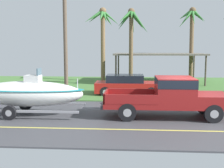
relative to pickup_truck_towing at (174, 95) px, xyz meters
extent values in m
cube|color=#424247|center=(0.73, -0.36, -1.07)|extent=(36.00, 8.00, 0.06)
cube|color=#477538|center=(0.73, 10.64, -1.04)|extent=(36.00, 14.00, 0.11)
cube|color=#DBCC4C|center=(0.73, -2.16, -1.03)|extent=(34.20, 0.12, 0.01)
cube|color=maroon|center=(-0.36, 0.00, -0.41)|extent=(5.63, 1.91, 0.22)
cube|color=maroon|center=(1.67, 0.00, -0.11)|extent=(1.58, 1.91, 0.38)
cube|color=maroon|center=(0.04, 0.00, 0.27)|extent=(1.69, 1.91, 1.13)
cube|color=black|center=(0.04, 0.00, 0.60)|extent=(1.71, 1.93, 0.38)
cube|color=#621111|center=(-1.99, 0.00, -0.28)|extent=(2.37, 1.91, 0.04)
cube|color=maroon|center=(-1.99, 0.92, -0.07)|extent=(2.37, 0.08, 0.45)
cube|color=maroon|center=(-1.99, -0.92, -0.07)|extent=(2.37, 0.08, 0.45)
cube|color=maroon|center=(-3.13, 0.00, -0.07)|extent=(0.08, 1.91, 0.45)
cube|color=#333338|center=(-3.23, 0.00, -0.47)|extent=(0.12, 1.72, 0.16)
sphere|color=#B2B2B7|center=(-3.35, 0.00, -0.42)|extent=(0.10, 0.10, 0.10)
cylinder|color=black|center=(1.59, 0.85, -0.64)|extent=(0.80, 0.28, 0.80)
cylinder|color=#9E9EA3|center=(1.59, 0.85, -0.64)|extent=(0.36, 0.29, 0.36)
cylinder|color=black|center=(1.59, -0.85, -0.64)|extent=(0.80, 0.28, 0.80)
cylinder|color=#9E9EA3|center=(1.59, -0.85, -0.64)|extent=(0.36, 0.29, 0.36)
cylinder|color=black|center=(-2.11, 0.85, -0.64)|extent=(0.80, 0.28, 0.80)
cylinder|color=#9E9EA3|center=(-2.11, 0.85, -0.64)|extent=(0.36, 0.29, 0.36)
cylinder|color=black|center=(-2.11, -0.85, -0.64)|extent=(0.80, 0.28, 0.80)
cylinder|color=#9E9EA3|center=(-2.11, -0.85, -0.64)|extent=(0.36, 0.29, 0.36)
cube|color=gray|center=(-3.80, 0.00, -0.66)|extent=(0.90, 0.10, 0.08)
cube|color=gray|center=(-6.86, 0.92, -0.66)|extent=(5.20, 0.12, 0.10)
cube|color=gray|center=(-6.86, -0.92, -0.66)|extent=(5.20, 0.12, 0.10)
cylinder|color=black|center=(-7.38, 0.98, -0.72)|extent=(0.64, 0.22, 0.64)
cylinder|color=#9E9EA3|center=(-7.38, 0.98, -0.72)|extent=(0.29, 0.23, 0.29)
cylinder|color=black|center=(-7.38, -0.98, -0.72)|extent=(0.64, 0.22, 0.64)
cylinder|color=#9E9EA3|center=(-7.38, -0.98, -0.72)|extent=(0.29, 0.23, 0.29)
ellipsoid|color=white|center=(-6.86, 0.00, -0.01)|extent=(5.31, 1.68, 1.20)
ellipsoid|color=teal|center=(-6.86, 0.00, 0.21)|extent=(5.41, 1.72, 0.12)
cube|color=silver|center=(-6.59, 0.00, 0.56)|extent=(0.70, 0.60, 0.65)
cube|color=slate|center=(-6.29, 0.00, 1.04)|extent=(0.06, 0.56, 0.36)
cylinder|color=silver|center=(-4.47, 0.00, 0.49)|extent=(0.04, 0.04, 0.50)
cube|color=#B21E19|center=(-2.16, 6.16, -0.51)|extent=(4.44, 1.78, 0.70)
cube|color=black|center=(-2.39, 6.16, 0.09)|extent=(2.49, 1.63, 0.50)
cylinder|color=black|center=(-0.65, 6.96, -0.71)|extent=(0.66, 0.22, 0.66)
cylinder|color=#9E9EA3|center=(-0.65, 6.96, -0.71)|extent=(0.30, 0.23, 0.30)
cylinder|color=black|center=(-0.65, 5.36, -0.71)|extent=(0.66, 0.22, 0.66)
cylinder|color=#9E9EA3|center=(-0.65, 5.36, -0.71)|extent=(0.30, 0.23, 0.30)
cylinder|color=black|center=(-3.67, 6.96, -0.71)|extent=(0.66, 0.22, 0.66)
cylinder|color=#9E9EA3|center=(-3.67, 6.96, -0.71)|extent=(0.30, 0.23, 0.30)
cylinder|color=black|center=(-3.67, 5.36, -0.71)|extent=(0.66, 0.22, 0.66)
cylinder|color=#9E9EA3|center=(-3.67, 5.36, -0.71)|extent=(0.30, 0.23, 0.30)
cylinder|color=#4C4238|center=(4.11, 15.16, 0.24)|extent=(0.14, 0.14, 2.56)
cylinder|color=#4C4238|center=(4.11, 10.69, 0.24)|extent=(0.14, 0.14, 2.56)
cylinder|color=#4C4238|center=(-3.26, 15.16, 0.24)|extent=(0.14, 0.14, 2.56)
cylinder|color=#4C4238|center=(-3.26, 10.69, 0.24)|extent=(0.14, 0.14, 2.56)
cube|color=#6B665B|center=(0.42, 12.92, 1.59)|extent=(7.87, 4.97, 0.14)
cylinder|color=brown|center=(-2.01, 10.24, 2.00)|extent=(0.33, 0.38, 6.08)
cone|color=#2D6B2D|center=(-1.35, 10.20, 4.20)|extent=(1.62, 0.46, 1.90)
cone|color=#2D6B2D|center=(-1.52, 10.60, 4.38)|extent=(1.49, 1.27, 1.62)
cone|color=#2D6B2D|center=(-1.90, 10.94, 4.21)|extent=(0.58, 1.70, 1.87)
cone|color=#2D6B2D|center=(-2.37, 10.75, 4.67)|extent=(1.21, 1.45, 1.13)
cone|color=#2D6B2D|center=(-2.53, 10.46, 4.35)|extent=(1.36, 0.80, 1.56)
cone|color=#2D6B2D|center=(-2.52, 9.97, 4.43)|extent=(1.35, 0.90, 1.42)
cone|color=#2D6B2D|center=(-2.46, 9.37, 4.55)|extent=(1.23, 1.99, 1.25)
cone|color=#2D6B2D|center=(-1.99, 9.47, 4.68)|extent=(0.32, 1.66, 0.99)
cone|color=#2D6B2D|center=(-1.60, 10.00, 4.52)|extent=(1.26, 0.96, 1.30)
sphere|color=brown|center=(-2.01, 10.24, 5.04)|extent=(0.53, 0.53, 0.53)
cylinder|color=brown|center=(-4.63, 13.47, 2.23)|extent=(0.40, 0.41, 6.54)
cone|color=#387A38|center=(-3.89, 13.35, 4.86)|extent=(1.71, 0.54, 1.50)
cone|color=#387A38|center=(-4.25, 13.91, 4.87)|extent=(1.26, 1.36, 1.53)
cone|color=#387A38|center=(-4.68, 14.01, 4.85)|extent=(0.54, 1.43, 1.57)
cone|color=#387A38|center=(-5.34, 13.88, 5.02)|extent=(1.72, 1.15, 1.24)
cone|color=#387A38|center=(-5.41, 13.09, 4.97)|extent=(1.90, 1.19, 1.39)
cone|color=#387A38|center=(-4.70, 12.96, 5.01)|extent=(0.60, 1.37, 1.29)
cone|color=#387A38|center=(-4.41, 13.09, 4.96)|extent=(0.95, 1.25, 1.35)
sphere|color=brown|center=(-4.63, 13.47, 5.50)|extent=(0.64, 0.64, 0.64)
cylinder|color=brown|center=(3.36, 12.96, 2.19)|extent=(0.36, 0.69, 6.47)
cone|color=#387A38|center=(3.86, 12.91, 4.92)|extent=(1.34, 0.54, 1.29)
cone|color=#387A38|center=(3.93, 13.50, 5.05)|extent=(1.52, 1.47, 1.08)
cone|color=#387A38|center=(3.38, 13.53, 4.67)|extent=(0.42, 1.46, 1.73)
cone|color=#387A38|center=(2.85, 13.35, 5.08)|extent=(1.41, 1.20, 1.03)
cone|color=#387A38|center=(2.76, 12.88, 4.66)|extent=(1.46, 0.49, 1.70)
cone|color=#387A38|center=(2.95, 12.52, 4.97)|extent=(1.20, 1.24, 1.16)
cone|color=#387A38|center=(3.28, 12.12, 4.76)|extent=(0.46, 1.87, 1.55)
cone|color=#387A38|center=(3.80, 12.60, 4.94)|extent=(1.24, 1.09, 1.20)
sphere|color=brown|center=(3.36, 12.96, 5.42)|extent=(0.58, 0.58, 0.58)
cylinder|color=brown|center=(-6.01, 4.31, 3.40)|extent=(0.24, 0.24, 8.88)
camera|label=1|loc=(-1.93, -13.10, 2.18)|focal=45.73mm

